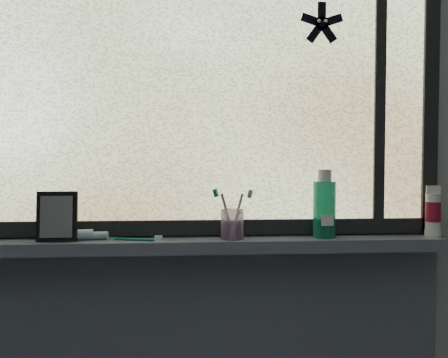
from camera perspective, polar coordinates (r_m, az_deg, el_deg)
name	(u,v)px	position (r m, az deg, el deg)	size (l,w,h in m)	color
wall_back	(200,167)	(1.67, -2.75, 1.43)	(3.00, 0.01, 2.50)	#9EA3A8
windowsill	(201,245)	(1.62, -2.67, -7.52)	(1.62, 0.14, 0.04)	#535A6F
window_pane	(200,81)	(1.66, -2.76, 11.11)	(1.50, 0.01, 1.00)	silver
frame_bottom	(200,227)	(1.66, -2.72, -5.53)	(1.60, 0.03, 0.05)	black
frame_right	(430,83)	(1.85, 22.47, 10.06)	(0.05, 0.03, 1.10)	black
frame_mullion	(379,83)	(1.78, 17.33, 10.44)	(0.04, 0.03, 1.00)	black
starfish_sticker	(322,24)	(1.74, 11.11, 17.03)	(0.15, 0.02, 0.15)	black
vanity_mirror	(57,216)	(1.64, -18.53, -4.07)	(0.12, 0.06, 0.15)	black
toothpaste_tube	(90,235)	(1.64, -15.09, -6.15)	(0.19, 0.04, 0.03)	silver
toothbrush_cup	(232,224)	(1.60, 0.94, -5.18)	(0.07, 0.07, 0.10)	#AE8BB8
toothbrush_lying	(132,239)	(1.60, -10.52, -6.71)	(0.18, 0.02, 0.01)	#0C6E5D
mouthwash_bottle	(324,204)	(1.65, 11.41, -2.77)	(0.07, 0.07, 0.18)	#1A8B66
cream_tube	(433,209)	(1.78, 22.77, -3.22)	(0.05, 0.05, 0.12)	silver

